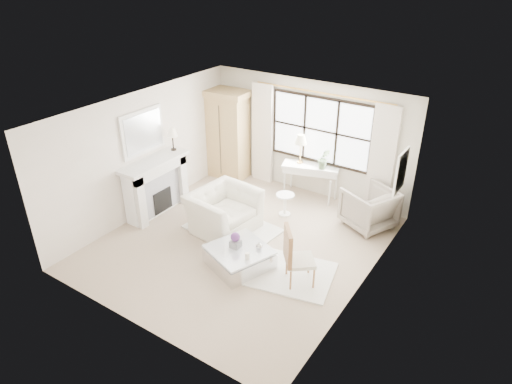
% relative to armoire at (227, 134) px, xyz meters
% --- Properties ---
extents(floor, '(5.50, 5.50, 0.00)m').
position_rel_armoire_xyz_m(floor, '(2.07, -2.38, -1.14)').
color(floor, tan).
rests_on(floor, ground).
extents(ceiling, '(5.50, 5.50, 0.00)m').
position_rel_armoire_xyz_m(ceiling, '(2.07, -2.38, 1.56)').
color(ceiling, silver).
rests_on(ceiling, ground).
extents(wall_back, '(5.00, 0.00, 5.00)m').
position_rel_armoire_xyz_m(wall_back, '(2.07, 0.37, 0.21)').
color(wall_back, beige).
rests_on(wall_back, ground).
extents(wall_front, '(5.00, 0.00, 5.00)m').
position_rel_armoire_xyz_m(wall_front, '(2.07, -5.13, 0.21)').
color(wall_front, white).
rests_on(wall_front, ground).
extents(wall_left, '(0.00, 5.50, 5.50)m').
position_rel_armoire_xyz_m(wall_left, '(-0.43, -2.38, 0.21)').
color(wall_left, silver).
rests_on(wall_left, ground).
extents(wall_right, '(0.00, 5.50, 5.50)m').
position_rel_armoire_xyz_m(wall_right, '(4.57, -2.38, 0.21)').
color(wall_right, white).
rests_on(wall_right, ground).
extents(window_pane, '(2.40, 0.02, 1.50)m').
position_rel_armoire_xyz_m(window_pane, '(2.37, 0.35, 0.46)').
color(window_pane, white).
rests_on(window_pane, wall_back).
extents(window_frame, '(2.50, 0.04, 1.50)m').
position_rel_armoire_xyz_m(window_frame, '(2.37, 0.34, 0.46)').
color(window_frame, black).
rests_on(window_frame, wall_back).
extents(curtain_rod, '(3.30, 0.04, 0.04)m').
position_rel_armoire_xyz_m(curtain_rod, '(2.37, 0.29, 1.33)').
color(curtain_rod, gold).
rests_on(curtain_rod, wall_back).
extents(curtain_left, '(0.55, 0.10, 2.47)m').
position_rel_armoire_xyz_m(curtain_left, '(0.87, 0.27, 0.10)').
color(curtain_left, silver).
rests_on(curtain_left, ground).
extents(curtain_right, '(0.55, 0.10, 2.47)m').
position_rel_armoire_xyz_m(curtain_right, '(3.87, 0.27, 0.10)').
color(curtain_right, beige).
rests_on(curtain_right, ground).
extents(fireplace, '(0.58, 1.66, 1.26)m').
position_rel_armoire_xyz_m(fireplace, '(-0.20, -2.38, -0.49)').
color(fireplace, white).
rests_on(fireplace, ground).
extents(mirror_frame, '(0.05, 1.15, 0.95)m').
position_rel_armoire_xyz_m(mirror_frame, '(-0.40, -2.38, 0.70)').
color(mirror_frame, white).
rests_on(mirror_frame, wall_left).
extents(mirror_glass, '(0.02, 1.00, 0.80)m').
position_rel_armoire_xyz_m(mirror_glass, '(-0.37, -2.38, 0.70)').
color(mirror_glass, silver).
rests_on(mirror_glass, wall_left).
extents(art_frame, '(0.04, 0.62, 0.82)m').
position_rel_armoire_xyz_m(art_frame, '(4.54, -0.68, 0.41)').
color(art_frame, white).
rests_on(art_frame, wall_right).
extents(art_canvas, '(0.01, 0.52, 0.72)m').
position_rel_armoire_xyz_m(art_canvas, '(4.52, -0.68, 0.41)').
color(art_canvas, '#B6A48D').
rests_on(art_canvas, wall_right).
extents(mantel_lamp, '(0.22, 0.22, 0.51)m').
position_rel_armoire_xyz_m(mantel_lamp, '(-0.19, -1.73, 0.51)').
color(mantel_lamp, black).
rests_on(mantel_lamp, fireplace).
extents(armoire, '(1.15, 0.76, 2.24)m').
position_rel_armoire_xyz_m(armoire, '(0.00, 0.00, 0.00)').
color(armoire, tan).
rests_on(armoire, floor).
extents(console_table, '(1.37, 0.81, 0.80)m').
position_rel_armoire_xyz_m(console_table, '(2.29, 0.13, -0.74)').
color(console_table, silver).
rests_on(console_table, floor).
extents(console_lamp, '(0.28, 0.28, 0.69)m').
position_rel_armoire_xyz_m(console_lamp, '(2.01, 0.13, 0.22)').
color(console_lamp, '#B88B3F').
rests_on(console_lamp, console_table).
extents(orchid_plant, '(0.35, 0.33, 0.49)m').
position_rel_armoire_xyz_m(orchid_plant, '(2.61, 0.12, -0.09)').
color(orchid_plant, '#56724C').
rests_on(orchid_plant, console_table).
extents(side_table, '(0.40, 0.40, 0.51)m').
position_rel_armoire_xyz_m(side_table, '(2.25, -0.95, -0.81)').
color(side_table, white).
rests_on(side_table, floor).
extents(rug_left, '(1.91, 1.44, 0.03)m').
position_rel_armoire_xyz_m(rug_left, '(1.64, -2.07, -1.12)').
color(rug_left, silver).
rests_on(rug_left, floor).
extents(rug_right, '(1.85, 1.53, 0.03)m').
position_rel_armoire_xyz_m(rug_right, '(3.34, -2.74, -1.12)').
color(rug_right, white).
rests_on(rug_right, floor).
extents(club_armchair, '(1.30, 1.44, 0.85)m').
position_rel_armoire_xyz_m(club_armchair, '(1.48, -2.15, -0.71)').
color(club_armchair, white).
rests_on(club_armchair, floor).
extents(wingback_chair, '(1.25, 1.24, 0.86)m').
position_rel_armoire_xyz_m(wingback_chair, '(3.94, -0.38, -0.71)').
color(wingback_chair, gray).
rests_on(wingback_chair, floor).
extents(french_chair, '(0.68, 0.68, 1.08)m').
position_rel_armoire_xyz_m(french_chair, '(3.62, -2.84, -0.83)').
color(french_chair, '#AC7748').
rests_on(french_chair, floor).
extents(coffee_table, '(1.29, 1.29, 0.38)m').
position_rel_armoire_xyz_m(coffee_table, '(2.48, -3.01, -0.96)').
color(coffee_table, silver).
rests_on(coffee_table, floor).
extents(planter_box, '(0.18, 0.18, 0.13)m').
position_rel_armoire_xyz_m(planter_box, '(2.40, -3.01, -0.69)').
color(planter_box, slate).
rests_on(planter_box, coffee_table).
extents(planter_flowers, '(0.17, 0.17, 0.17)m').
position_rel_armoire_xyz_m(planter_flowers, '(2.40, -3.01, -0.54)').
color(planter_flowers, '#5F3078').
rests_on(planter_flowers, planter_box).
extents(pillar_candle, '(0.08, 0.08, 0.12)m').
position_rel_armoire_xyz_m(pillar_candle, '(2.78, -3.19, -0.70)').
color(pillar_candle, white).
rests_on(pillar_candle, coffee_table).
extents(coffee_vase, '(0.15, 0.15, 0.14)m').
position_rel_armoire_xyz_m(coffee_vase, '(2.79, -2.81, -0.69)').
color(coffee_vase, silver).
rests_on(coffee_vase, coffee_table).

